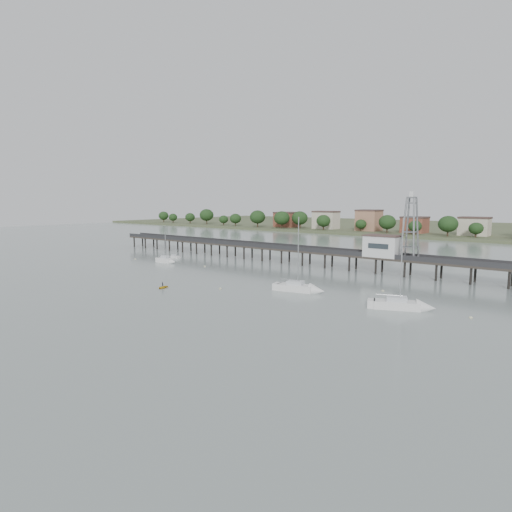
{
  "coord_description": "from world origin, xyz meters",
  "views": [
    {
      "loc": [
        66.2,
        -37.99,
        17.28
      ],
      "look_at": [
        0.52,
        42.0,
        4.0
      ],
      "focal_mm": 30.0,
      "sensor_mm": 36.0,
      "label": 1
    }
  ],
  "objects_px": {
    "sailboat_d": "(407,306)",
    "yellow_dinghy": "(163,288)",
    "lattice_tower": "(410,228)",
    "white_tender": "(175,257)",
    "sailboat_b": "(167,261)",
    "pier": "(296,250)",
    "sailboat_c": "(303,289)"
  },
  "relations": [
    {
      "from": "sailboat_b",
      "to": "yellow_dinghy",
      "type": "distance_m",
      "value": 35.71
    },
    {
      "from": "sailboat_b",
      "to": "white_tender",
      "type": "relative_size",
      "value": 3.36
    },
    {
      "from": "sailboat_c",
      "to": "yellow_dinghy",
      "type": "xyz_separation_m",
      "value": [
        -23.86,
        -14.79,
        -0.63
      ]
    },
    {
      "from": "lattice_tower",
      "to": "sailboat_d",
      "type": "height_order",
      "value": "lattice_tower"
    },
    {
      "from": "sailboat_b",
      "to": "white_tender",
      "type": "xyz_separation_m",
      "value": [
        -6.14,
        8.02,
        -0.28
      ]
    },
    {
      "from": "pier",
      "to": "sailboat_d",
      "type": "relative_size",
      "value": 9.62
    },
    {
      "from": "lattice_tower",
      "to": "white_tender",
      "type": "xyz_separation_m",
      "value": [
        -66.54,
        -13.68,
        -10.73
      ]
    },
    {
      "from": "pier",
      "to": "lattice_tower",
      "type": "height_order",
      "value": "lattice_tower"
    },
    {
      "from": "white_tender",
      "to": "yellow_dinghy",
      "type": "height_order",
      "value": "yellow_dinghy"
    },
    {
      "from": "pier",
      "to": "sailboat_b",
      "type": "xyz_separation_m",
      "value": [
        -28.9,
        -21.7,
        -3.14
      ]
    },
    {
      "from": "lattice_tower",
      "to": "white_tender",
      "type": "height_order",
      "value": "lattice_tower"
    },
    {
      "from": "pier",
      "to": "yellow_dinghy",
      "type": "relative_size",
      "value": 58.89
    },
    {
      "from": "sailboat_c",
      "to": "sailboat_b",
      "type": "xyz_separation_m",
      "value": [
        -51.05,
        8.34,
        0.02
      ]
    },
    {
      "from": "sailboat_d",
      "to": "pier",
      "type": "bearing_deg",
      "value": 120.78
    },
    {
      "from": "sailboat_d",
      "to": "white_tender",
      "type": "xyz_separation_m",
      "value": [
        -77.53,
        17.1,
        -0.26
      ]
    },
    {
      "from": "sailboat_b",
      "to": "white_tender",
      "type": "distance_m",
      "value": 10.11
    },
    {
      "from": "yellow_dinghy",
      "to": "white_tender",
      "type": "bearing_deg",
      "value": 123.36
    },
    {
      "from": "lattice_tower",
      "to": "sailboat_c",
      "type": "bearing_deg",
      "value": -107.29
    },
    {
      "from": "sailboat_b",
      "to": "white_tender",
      "type": "bearing_deg",
      "value": 121.48
    },
    {
      "from": "sailboat_c",
      "to": "sailboat_b",
      "type": "distance_m",
      "value": 51.73
    },
    {
      "from": "pier",
      "to": "sailboat_b",
      "type": "bearing_deg",
      "value": -143.1
    },
    {
      "from": "pier",
      "to": "lattice_tower",
      "type": "distance_m",
      "value": 32.34
    },
    {
      "from": "pier",
      "to": "white_tender",
      "type": "height_order",
      "value": "pier"
    },
    {
      "from": "sailboat_d",
      "to": "yellow_dinghy",
      "type": "height_order",
      "value": "sailboat_d"
    },
    {
      "from": "sailboat_d",
      "to": "white_tender",
      "type": "height_order",
      "value": "sailboat_d"
    },
    {
      "from": "sailboat_d",
      "to": "yellow_dinghy",
      "type": "relative_size",
      "value": 6.12
    },
    {
      "from": "white_tender",
      "to": "yellow_dinghy",
      "type": "xyz_separation_m",
      "value": [
        33.34,
        -31.15,
        -0.37
      ]
    },
    {
      "from": "sailboat_c",
      "to": "sailboat_d",
      "type": "height_order",
      "value": "sailboat_d"
    },
    {
      "from": "sailboat_c",
      "to": "yellow_dinghy",
      "type": "height_order",
      "value": "sailboat_c"
    },
    {
      "from": "pier",
      "to": "sailboat_b",
      "type": "relative_size",
      "value": 14.0
    },
    {
      "from": "sailboat_b",
      "to": "white_tender",
      "type": "height_order",
      "value": "sailboat_b"
    },
    {
      "from": "sailboat_d",
      "to": "yellow_dinghy",
      "type": "distance_m",
      "value": 46.38
    }
  ]
}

